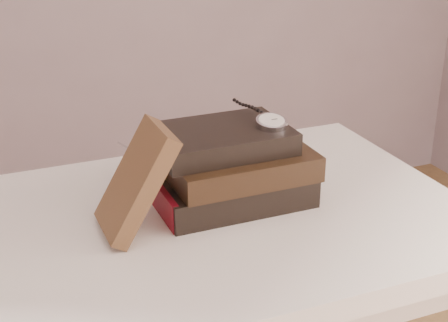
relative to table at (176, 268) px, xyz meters
name	(u,v)px	position (x,y,z in m)	size (l,w,h in m)	color
table	(176,268)	(0.00, 0.00, 0.00)	(1.00, 0.60, 0.75)	white
book_stack	(230,167)	(0.12, 0.04, 0.15)	(0.27, 0.18, 0.13)	black
journal	(136,181)	(-0.06, -0.01, 0.18)	(0.03, 0.12, 0.19)	#422B19
pocket_watch	(270,121)	(0.18, 0.03, 0.23)	(0.05, 0.16, 0.02)	silver
eyeglasses	(162,150)	(0.02, 0.13, 0.17)	(0.11, 0.13, 0.05)	silver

